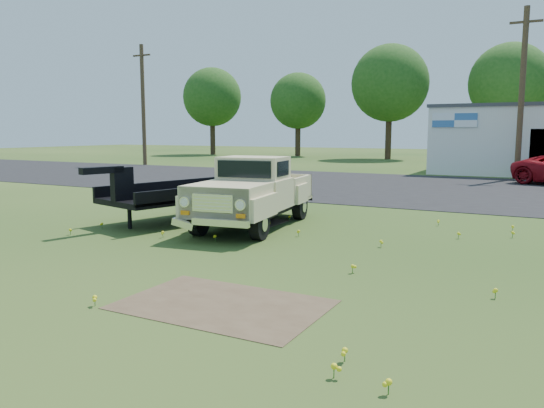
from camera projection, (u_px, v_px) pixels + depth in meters
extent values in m
plane|color=#234014|center=(241.00, 253.00, 11.19)|extent=(140.00, 140.00, 0.00)
cube|color=black|center=(411.00, 188.00, 24.32)|extent=(90.00, 14.00, 0.02)
cube|color=#4F3C2A|center=(223.00, 305.00, 7.87)|extent=(3.00, 2.00, 0.01)
cube|color=#4F3C2A|center=(245.00, 221.00, 15.19)|extent=(2.20, 1.60, 0.01)
cube|color=white|center=(454.00, 120.00, 30.61)|extent=(2.50, 0.08, 0.80)
cylinder|color=#3E291D|center=(143.00, 106.00, 40.06)|extent=(0.30, 0.30, 9.00)
cube|color=#3E291D|center=(142.00, 55.00, 39.55)|extent=(1.60, 0.12, 0.12)
cylinder|color=#3E291D|center=(522.00, 94.00, 27.97)|extent=(0.30, 0.30, 9.00)
cube|color=#3E291D|center=(526.00, 22.00, 27.47)|extent=(1.60, 0.12, 0.12)
cylinder|color=#382819|center=(213.00, 138.00, 58.96)|extent=(0.56, 0.56, 3.60)
sphere|color=#1C4C15|center=(212.00, 97.00, 58.35)|extent=(6.40, 6.40, 6.40)
cylinder|color=#382819|center=(298.00, 141.00, 55.21)|extent=(0.56, 0.56, 3.24)
sphere|color=#1C4C15|center=(298.00, 101.00, 54.66)|extent=(5.76, 5.76, 5.76)
cylinder|color=#382819|center=(388.00, 138.00, 49.20)|extent=(0.56, 0.56, 3.96)
sphere|color=#1C4C15|center=(390.00, 83.00, 48.53)|extent=(7.04, 7.04, 7.04)
cylinder|color=#382819|center=(506.00, 139.00, 45.44)|extent=(0.56, 0.56, 3.78)
sphere|color=#1C4C15|center=(510.00, 83.00, 44.80)|extent=(6.72, 6.72, 6.72)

